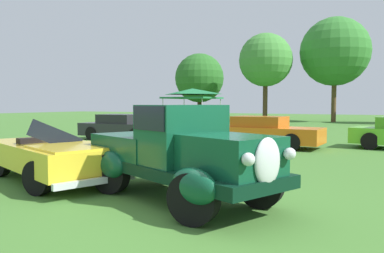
{
  "coord_description": "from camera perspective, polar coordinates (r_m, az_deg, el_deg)",
  "views": [
    {
      "loc": [
        3.0,
        -5.54,
        1.72
      ],
      "look_at": [
        -0.71,
        1.5,
        1.25
      ],
      "focal_mm": 35.83,
      "sensor_mm": 36.0,
      "label": 1
    }
  ],
  "objects": [
    {
      "name": "show_car_orange",
      "position": [
        15.54,
        10.51,
        -0.79
      ],
      "size": [
        4.58,
        1.91,
        1.22
      ],
      "color": "orange",
      "rests_on": "ground_plane"
    },
    {
      "name": "neighbor_convertible",
      "position": [
        9.09,
        -19.85,
        -4.01
      ],
      "size": [
        4.43,
        3.0,
        1.4
      ],
      "color": "yellow",
      "rests_on": "ground_plane"
    },
    {
      "name": "ground_plane",
      "position": [
        6.53,
        -0.64,
        -11.86
      ],
      "size": [
        120.0,
        120.0,
        0.0
      ],
      "primitive_type": "plane",
      "color": "#42752D"
    },
    {
      "name": "feature_pickup_truck",
      "position": [
        6.84,
        -1.92,
        -3.79
      ],
      "size": [
        4.4,
        2.99,
        1.7
      ],
      "color": "black",
      "rests_on": "ground_plane"
    },
    {
      "name": "treeline_center",
      "position": [
        38.9,
        20.49,
        10.38
      ],
      "size": [
        6.4,
        6.4,
        9.81
      ],
      "color": "brown",
      "rests_on": "ground_plane"
    },
    {
      "name": "treeline_mid_left",
      "position": [
        37.0,
        10.9,
        9.67
      ],
      "size": [
        4.98,
        4.98,
        8.32
      ],
      "color": "#47331E",
      "rests_on": "ground_plane"
    },
    {
      "name": "treeline_far_left",
      "position": [
        41.02,
        1.12,
        7.21
      ],
      "size": [
        5.19,
        5.19,
        7.05
      ],
      "color": "#47331E",
      "rests_on": "ground_plane"
    },
    {
      "name": "canopy_tent_left_field",
      "position": [
        24.81,
        0.06,
        5.03
      ],
      "size": [
        3.07,
        3.07,
        2.71
      ],
      "color": "#B7B7BC",
      "rests_on": "ground_plane"
    },
    {
      "name": "show_car_charcoal",
      "position": [
        18.49,
        -10.32,
        -0.13
      ],
      "size": [
        4.21,
        1.75,
        1.22
      ],
      "color": "#28282D",
      "rests_on": "ground_plane"
    }
  ]
}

